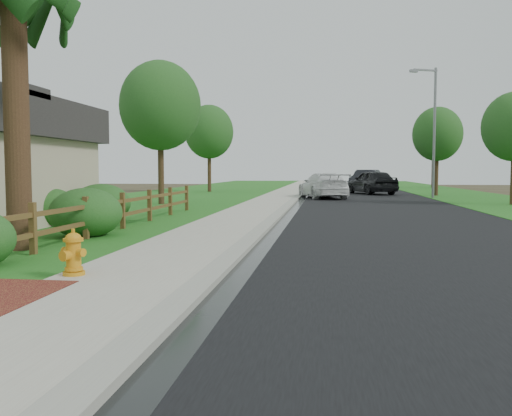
# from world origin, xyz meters

# --- Properties ---
(ground) EXTENTS (120.00, 120.00, 0.00)m
(ground) POSITION_xyz_m (0.00, 0.00, 0.00)
(ground) COLOR #38301E
(road) EXTENTS (8.00, 90.00, 0.02)m
(road) POSITION_xyz_m (4.60, 35.00, 0.01)
(road) COLOR black
(road) RESTS_ON ground
(curb) EXTENTS (0.40, 90.00, 0.12)m
(curb) POSITION_xyz_m (0.40, 35.00, 0.06)
(curb) COLOR gray
(curb) RESTS_ON ground
(wet_gutter) EXTENTS (0.50, 90.00, 0.00)m
(wet_gutter) POSITION_xyz_m (0.75, 35.00, 0.02)
(wet_gutter) COLOR black
(wet_gutter) RESTS_ON road
(sidewalk) EXTENTS (2.20, 90.00, 0.10)m
(sidewalk) POSITION_xyz_m (-0.90, 35.00, 0.05)
(sidewalk) COLOR #A8A392
(sidewalk) RESTS_ON ground
(grass_strip) EXTENTS (1.60, 90.00, 0.06)m
(grass_strip) POSITION_xyz_m (-2.80, 35.00, 0.03)
(grass_strip) COLOR #215B1A
(grass_strip) RESTS_ON ground
(lawn_near) EXTENTS (9.00, 90.00, 0.04)m
(lawn_near) POSITION_xyz_m (-8.00, 35.00, 0.02)
(lawn_near) COLOR #215B1A
(lawn_near) RESTS_ON ground
(verge_far) EXTENTS (6.00, 90.00, 0.04)m
(verge_far) POSITION_xyz_m (11.50, 35.00, 0.02)
(verge_far) COLOR #215B1A
(verge_far) RESTS_ON ground
(ranch_fence) EXTENTS (0.12, 16.92, 1.10)m
(ranch_fence) POSITION_xyz_m (-3.60, 6.40, 0.62)
(ranch_fence) COLOR #53381B
(ranch_fence) RESTS_ON ground
(fire_hydrant) EXTENTS (0.48, 0.39, 0.73)m
(fire_hydrant) POSITION_xyz_m (-1.70, 0.65, 0.44)
(fire_hydrant) COLOR orange
(fire_hydrant) RESTS_ON sidewalk
(white_suv) EXTENTS (3.53, 5.72, 1.55)m
(white_suv) POSITION_xyz_m (2.00, 26.36, 0.79)
(white_suv) COLOR silver
(white_suv) RESTS_ON road
(dark_car_mid) EXTENTS (3.72, 5.49, 1.74)m
(dark_car_mid) POSITION_xyz_m (5.45, 32.57, 0.89)
(dark_car_mid) COLOR black
(dark_car_mid) RESTS_ON road
(dark_car_far) EXTENTS (3.45, 5.67, 1.77)m
(dark_car_far) POSITION_xyz_m (5.80, 43.07, 0.90)
(dark_car_far) COLOR black
(dark_car_far) RESTS_ON road
(streetlight) EXTENTS (1.75, 0.83, 7.92)m
(streetlight) POSITION_xyz_m (8.56, 26.97, 4.49)
(streetlight) COLOR slate
(streetlight) RESTS_ON ground
(shrub_b) EXTENTS (2.30, 2.30, 1.29)m
(shrub_b) POSITION_xyz_m (-3.90, 5.85, 0.65)
(shrub_b) COLOR #1E4D1B
(shrub_b) RESTS_ON ground
(shrub_c) EXTENTS (2.08, 2.08, 1.19)m
(shrub_c) POSITION_xyz_m (-6.22, 8.34, 0.60)
(shrub_c) COLOR #1E4D1B
(shrub_c) RESTS_ON ground
(shrub_d) EXTENTS (1.98, 1.98, 1.30)m
(shrub_d) POSITION_xyz_m (-5.13, 9.67, 0.65)
(shrub_d) COLOR #1E4D1B
(shrub_d) RESTS_ON ground
(tree_near_left) EXTENTS (4.05, 4.05, 7.18)m
(tree_near_left) POSITION_xyz_m (-6.05, 19.14, 4.94)
(tree_near_left) COLOR #321F14
(tree_near_left) RESTS_ON ground
(tree_mid_left) EXTENTS (3.84, 3.84, 6.87)m
(tree_mid_left) POSITION_xyz_m (-7.00, 34.80, 4.75)
(tree_mid_left) COLOR #321F14
(tree_mid_left) RESTS_ON ground
(tree_mid_right) EXTENTS (3.29, 3.29, 5.97)m
(tree_mid_right) POSITION_xyz_m (9.54, 30.41, 4.14)
(tree_mid_right) COLOR #321F14
(tree_mid_right) RESTS_ON ground
(tree_far_right) EXTENTS (3.69, 3.69, 6.81)m
(tree_far_right) POSITION_xyz_m (12.56, 47.68, 4.76)
(tree_far_right) COLOR #321F14
(tree_far_right) RESTS_ON ground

